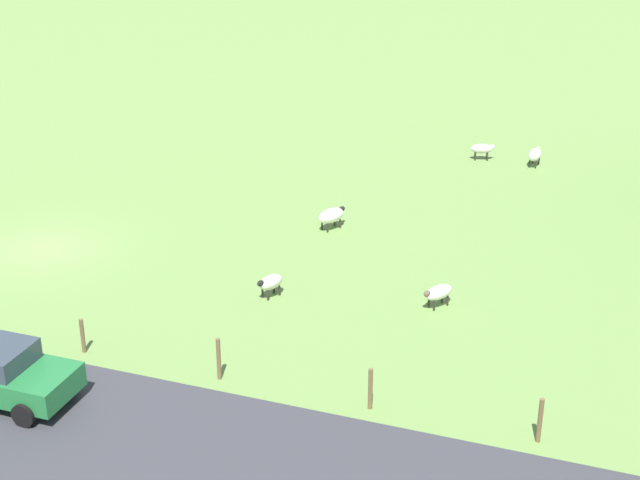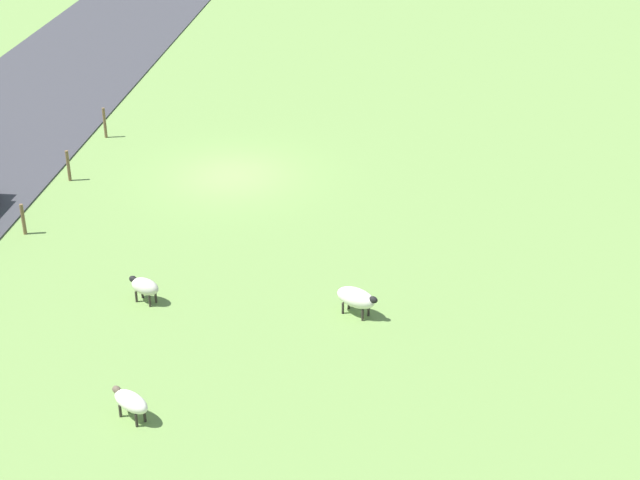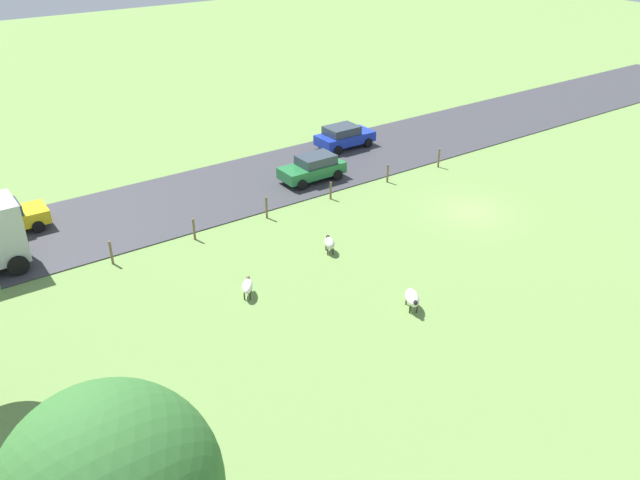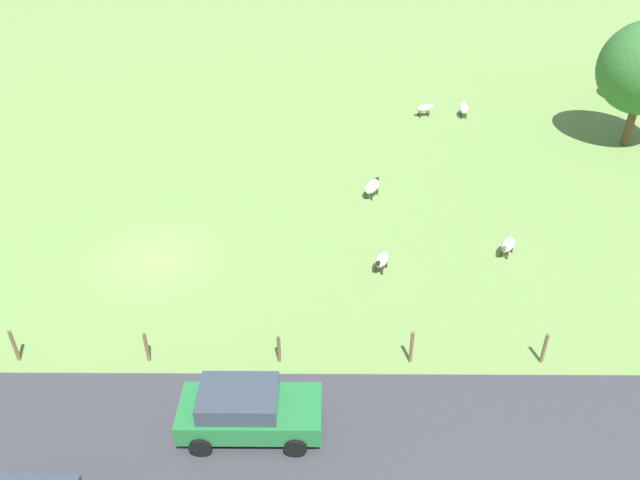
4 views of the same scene
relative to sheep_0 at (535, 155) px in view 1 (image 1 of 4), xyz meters
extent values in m
plane|color=#6B8E47|center=(15.47, -15.58, -0.53)|extent=(160.00, 160.00, 0.00)
ellipsoid|color=white|center=(0.02, 0.00, 0.00)|extent=(1.19, 0.65, 0.52)
ellipsoid|color=silver|center=(-0.52, 0.06, 0.12)|extent=(0.28, 0.21, 0.20)
cylinder|color=#2D2823|center=(-0.31, -0.11, -0.36)|extent=(0.07, 0.07, 0.34)
cylinder|color=#2D2823|center=(-0.28, 0.18, -0.36)|extent=(0.07, 0.07, 0.34)
cylinder|color=#2D2823|center=(0.31, -0.18, -0.36)|extent=(0.07, 0.07, 0.34)
cylinder|color=#2D2823|center=(0.34, 0.11, -0.36)|extent=(0.07, 0.07, 0.34)
ellipsoid|color=beige|center=(16.23, -6.35, -0.01)|extent=(1.03, 0.82, 0.48)
ellipsoid|color=black|center=(16.62, -6.54, 0.09)|extent=(0.31, 0.27, 0.20)
cylinder|color=#2D2823|center=(16.51, -6.34, -0.36)|extent=(0.07, 0.07, 0.34)
cylinder|color=#2D2823|center=(16.40, -6.58, -0.36)|extent=(0.07, 0.07, 0.34)
cylinder|color=#2D2823|center=(16.06, -6.13, -0.36)|extent=(0.07, 0.07, 0.34)
cylinder|color=#2D2823|center=(15.94, -6.36, -0.36)|extent=(0.07, 0.07, 0.34)
ellipsoid|color=silver|center=(10.19, -6.35, 0.02)|extent=(1.32, 1.06, 0.56)
ellipsoid|color=black|center=(9.69, -6.08, 0.14)|extent=(0.31, 0.28, 0.20)
cylinder|color=#2D2823|center=(9.82, -6.33, -0.36)|extent=(0.07, 0.07, 0.34)
cylinder|color=#2D2823|center=(9.97, -6.06, -0.36)|extent=(0.07, 0.07, 0.34)
cylinder|color=#2D2823|center=(10.40, -6.64, -0.36)|extent=(0.07, 0.07, 0.34)
cylinder|color=#2D2823|center=(10.55, -6.37, -0.36)|extent=(0.07, 0.07, 0.34)
ellipsoid|color=silver|center=(15.10, -1.06, -0.03)|extent=(1.14, 0.97, 0.46)
ellipsoid|color=brown|center=(15.52, -1.33, 0.08)|extent=(0.32, 0.29, 0.20)
cylinder|color=#2D2823|center=(15.41, -1.11, -0.37)|extent=(0.07, 0.07, 0.34)
cylinder|color=#2D2823|center=(15.28, -1.32, -0.37)|extent=(0.07, 0.07, 0.34)
cylinder|color=#2D2823|center=(14.92, -0.79, -0.37)|extent=(0.07, 0.07, 0.34)
cylinder|color=#2D2823|center=(14.79, -1.00, -0.37)|extent=(0.07, 0.07, 0.34)
ellipsoid|color=beige|center=(-0.03, -2.45, 0.01)|extent=(0.71, 1.09, 0.45)
ellipsoid|color=silver|center=(-0.16, -1.99, 0.11)|extent=(0.24, 0.30, 0.20)
cylinder|color=#2D2823|center=(-0.23, -2.22, -0.35)|extent=(0.07, 0.07, 0.37)
cylinder|color=#2D2823|center=(0.01, -2.15, -0.35)|extent=(0.07, 0.07, 0.37)
cylinder|color=#2D2823|center=(-0.08, -2.75, -0.35)|extent=(0.07, 0.07, 0.37)
cylinder|color=#2D2823|center=(0.16, -2.69, -0.35)|extent=(0.07, 0.07, 0.37)
cylinder|color=brown|center=(21.33, -10.13, 0.00)|extent=(0.12, 0.12, 1.07)
cylinder|color=brown|center=(21.33, -5.79, 0.10)|extent=(0.12, 0.12, 1.26)
cylinder|color=brown|center=(21.33, -1.46, 0.06)|extent=(0.12, 0.12, 1.20)
cylinder|color=brown|center=(21.33, 2.88, 0.09)|extent=(0.12, 0.12, 1.24)
cube|color=#237238|center=(24.18, -10.76, 0.18)|extent=(1.78, 4.07, 0.68)
cylinder|color=black|center=(23.29, -9.44, -0.15)|extent=(0.22, 0.64, 0.64)
cylinder|color=black|center=(25.07, -9.44, -0.15)|extent=(0.22, 0.64, 0.64)
camera|label=1|loc=(40.91, 4.10, 13.11)|focal=51.57mm
camera|label=2|loc=(8.60, 16.91, 13.93)|focal=54.51mm
camera|label=3|loc=(-6.58, 10.28, 15.38)|focal=36.48mm
camera|label=4|loc=(36.09, -8.70, 13.99)|focal=34.35mm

